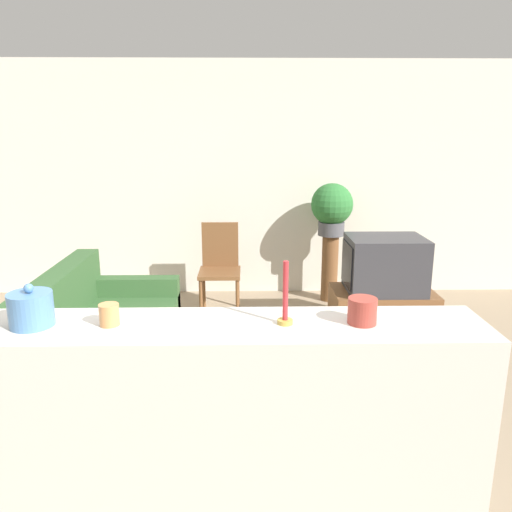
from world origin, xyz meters
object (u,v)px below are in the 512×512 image
television (384,264)px  potted_plant (332,207)px  couch (98,345)px  decorative_bowl (31,309)px  wooden_chair (220,264)px

television → potted_plant: size_ratio=1.22×
television → potted_plant: bearing=107.4°
couch → television: size_ratio=2.65×
couch → potted_plant: 2.94m
television → decorative_bowl: size_ratio=3.67×
couch → potted_plant: (2.14, 1.84, 0.81)m
television → wooden_chair: bearing=155.0°
decorative_bowl → wooden_chair: bearing=78.1°
couch → potted_plant: size_ratio=3.22×
wooden_chair → potted_plant: bearing=14.4°
wooden_chair → decorative_bowl: (-0.66, -3.12, 0.65)m
couch → decorative_bowl: decorative_bowl is taller
potted_plant → decorative_bowl: (-1.91, -3.44, 0.08)m
decorative_bowl → potted_plant: bearing=61.0°
wooden_chair → potted_plant: 1.41m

